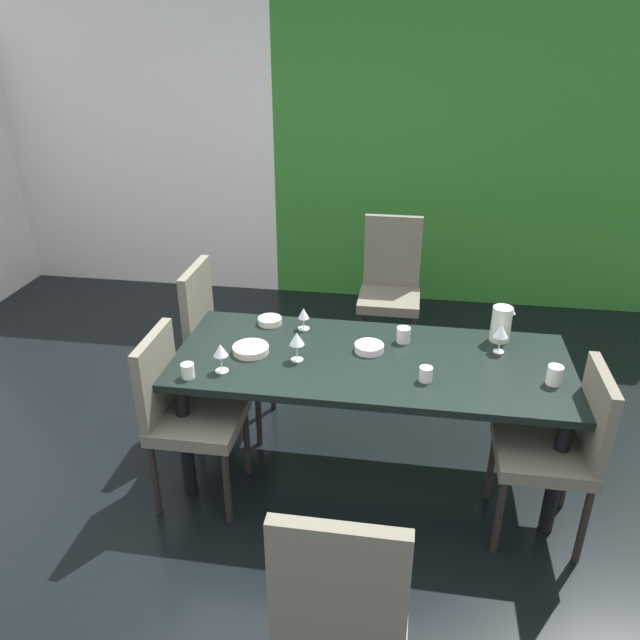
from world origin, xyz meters
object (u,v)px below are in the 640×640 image
at_px(serving_bowl_left, 270,321).
at_px(cup_rear, 188,371).
at_px(chair_head_far, 390,282).
at_px(serving_bowl_south, 369,348).
at_px(wine_glass_east, 297,340).
at_px(cup_north, 426,374).
at_px(chair_right_near, 561,443).
at_px(pitcher_center, 501,324).
at_px(wine_glass_near_shelf, 221,351).
at_px(cup_near_window, 403,335).
at_px(chair_head_near, 341,612).
at_px(cup_corner, 555,375).
at_px(serving_bowl_right, 251,349).
at_px(chair_left_near, 183,408).
at_px(chair_left_far, 219,342).
at_px(wine_glass_west, 304,314).
at_px(wine_glass_front, 501,332).
at_px(dining_table, 371,371).

xyz_separation_m(serving_bowl_left, cup_rear, (-0.26, -0.65, 0.02)).
xyz_separation_m(chair_head_far, serving_bowl_south, (-0.05, -1.36, 0.17)).
distance_m(wine_glass_east, cup_north, 0.67).
relative_size(chair_head_far, chair_right_near, 1.13).
distance_m(cup_rear, pitcher_center, 1.69).
bearing_deg(wine_glass_near_shelf, chair_head_far, 65.61).
xyz_separation_m(wine_glass_near_shelf, cup_near_window, (0.89, 0.46, -0.07)).
xyz_separation_m(chair_head_far, cup_north, (0.25, -1.62, 0.19)).
xyz_separation_m(chair_head_near, cup_corner, (0.87, 1.32, 0.20)).
bearing_deg(pitcher_center, serving_bowl_right, -165.17).
height_order(chair_left_near, chair_right_near, chair_left_near).
bearing_deg(wine_glass_near_shelf, chair_head_near, -57.63).
bearing_deg(cup_north, chair_right_near, -12.55).
bearing_deg(serving_bowl_right, chair_left_far, 129.73).
distance_m(chair_head_near, cup_near_window, 1.67).
distance_m(chair_head_far, cup_corner, 1.79).
bearing_deg(chair_right_near, wine_glass_west, 65.51).
distance_m(wine_glass_east, wine_glass_front, 1.07).
distance_m(cup_near_window, pitcher_center, 0.54).
xyz_separation_m(chair_left_near, pitcher_center, (1.61, 0.64, 0.29)).
height_order(chair_left_far, wine_glass_east, chair_left_far).
bearing_deg(chair_head_near, wine_glass_west, 104.13).
bearing_deg(chair_left_far, serving_bowl_right, 39.73).
xyz_separation_m(dining_table, wine_glass_west, (-0.41, 0.28, 0.17)).
relative_size(chair_head_far, chair_left_near, 1.11).
height_order(chair_head_near, cup_north, chair_head_near).
xyz_separation_m(chair_left_near, cup_rear, (0.05, -0.01, 0.23)).
bearing_deg(wine_glass_front, pitcher_center, 82.98).
relative_size(chair_head_near, chair_right_near, 1.15).
distance_m(chair_left_far, cup_near_window, 1.12).
bearing_deg(pitcher_center, wine_glass_front, -97.02).
height_order(chair_left_near, chair_head_near, chair_head_near).
bearing_deg(wine_glass_east, dining_table, 11.43).
bearing_deg(cup_near_window, cup_north, -72.72).
height_order(chair_left_near, cup_near_window, chair_left_near).
bearing_deg(serving_bowl_right, serving_bowl_south, 10.42).
bearing_deg(pitcher_center, chair_head_near, -110.56).
relative_size(chair_left_near, cup_north, 12.59).
bearing_deg(cup_north, wine_glass_east, 170.98).
height_order(cup_rear, pitcher_center, pitcher_center).
height_order(serving_bowl_right, cup_north, cup_north).
distance_m(serving_bowl_left, cup_near_window, 0.78).
height_order(wine_glass_near_shelf, pitcher_center, pitcher_center).
distance_m(chair_left_near, cup_rear, 0.23).
distance_m(chair_left_far, cup_corner, 1.89).
bearing_deg(cup_near_window, chair_left_near, -153.62).
bearing_deg(cup_near_window, chair_head_far, 95.90).
relative_size(dining_table, cup_rear, 27.12).
relative_size(cup_rear, cup_corner, 0.79).
xyz_separation_m(chair_left_near, wine_glass_front, (1.59, 0.50, 0.31)).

